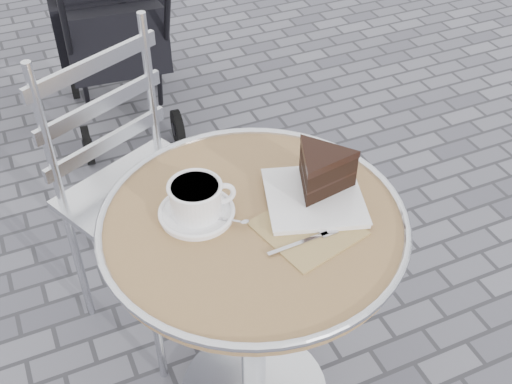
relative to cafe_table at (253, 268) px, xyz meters
name	(u,v)px	position (x,y,z in m)	size (l,w,h in m)	color
cafe_table	(253,268)	(0.00, 0.00, 0.00)	(0.72, 0.72, 0.74)	silver
cappuccino_set	(197,202)	(-0.11, 0.07, 0.20)	(0.18, 0.18, 0.09)	white
cake_plate_set	(320,177)	(0.18, 0.02, 0.22)	(0.33, 0.34, 0.12)	#A48359
bistro_chair	(126,160)	(-0.18, 0.52, 0.03)	(0.57, 0.57, 0.96)	silver
baby_stroller	(110,28)	(0.04, 1.67, -0.13)	(0.52, 0.98, 0.98)	black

